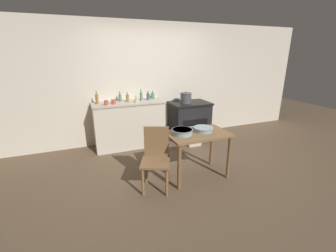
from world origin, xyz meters
The scene contains 19 objects.
ground_plane centered at (0.00, 0.00, 0.00)m, with size 14.00×14.00×0.00m, color brown.
wall_back centered at (0.00, 1.58, 1.27)m, with size 8.00×0.07×2.55m.
counter_cabinet centered at (-0.55, 1.27, 0.48)m, with size 1.46×0.59×0.96m.
stove centered at (0.84, 1.24, 0.43)m, with size 0.88×0.66×0.85m.
work_table centered at (0.17, -0.37, 0.61)m, with size 0.94×0.59×0.74m.
chair centered at (-0.54, -0.43, 0.48)m, with size 0.53×0.53×0.91m.
flour_sack centered at (0.72, 0.78, 0.20)m, with size 0.29×0.20×0.40m, color beige.
stock_pot centered at (0.72, 1.20, 0.96)m, with size 0.25×0.25×0.25m.
mixing_bowl_large centered at (0.29, -0.33, 0.78)m, with size 0.31×0.31×0.06m.
mixing_bowl_small centered at (-0.09, -0.35, 0.78)m, with size 0.32×0.32×0.08m.
bottle_far_left centered at (-0.11, 1.32, 1.03)m, with size 0.07×0.07×0.19m.
bottle_left centered at (-1.15, 1.30, 1.06)m, with size 0.06×0.06×0.26m.
bottle_mid_left centered at (0.03, 1.42, 1.02)m, with size 0.08×0.08×0.17m.
bottle_center_left centered at (-0.55, 1.30, 1.03)m, with size 0.06×0.06×0.19m.
bottle_center centered at (-0.26, 1.33, 1.05)m, with size 0.06×0.06×0.23m.
bottle_center_right centered at (-0.69, 1.40, 1.04)m, with size 0.06×0.06×0.20m.
cup_mid_right centered at (-0.39, 1.18, 1.00)m, with size 0.08×0.08×0.09m, color beige.
cup_right centered at (-1.00, 1.13, 1.00)m, with size 0.08×0.08×0.09m, color #B74C42.
cup_far_right centered at (-0.85, 1.19, 1.00)m, with size 0.09×0.09×0.09m, color #B74C42.
Camera 1 is at (-1.46, -3.22, 1.90)m, focal length 24.00 mm.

